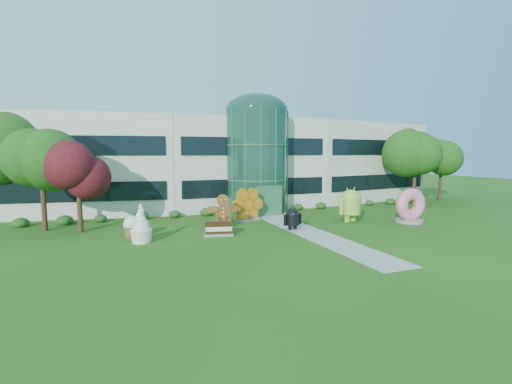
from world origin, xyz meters
name	(u,v)px	position (x,y,z in m)	size (l,w,h in m)	color
ground	(319,237)	(0.00, 0.00, 0.00)	(140.00, 140.00, 0.00)	#215114
building	(237,163)	(0.00, 18.00, 4.65)	(46.00, 15.00, 9.30)	beige
atrium	(257,162)	(0.00, 12.00, 4.90)	(6.00, 6.00, 9.80)	#194738
walkway	(305,231)	(0.00, 2.00, 0.02)	(2.40, 20.00, 0.04)	#9E9E93
tree_red	(79,191)	(-15.50, 7.50, 3.00)	(4.00, 4.00, 6.00)	#3F0C14
trees_backdrop	(253,169)	(0.00, 13.00, 4.20)	(52.00, 8.00, 8.40)	#1F4D13
android_green	(350,203)	(5.42, 4.10, 1.58)	(2.79, 1.86, 3.16)	#98C43F
android_black	(293,218)	(-0.72, 2.68, 0.93)	(1.63, 1.10, 1.86)	black
donut	(410,205)	(9.72, 1.93, 1.44)	(2.78, 1.33, 2.89)	pink
gingerbread	(223,211)	(-5.42, 5.12, 1.32)	(2.87, 1.10, 2.65)	brown
ice_cream_sandwich	(219,229)	(-6.41, 2.84, 0.45)	(2.03, 1.02, 0.91)	black
honeycomb	(248,206)	(-2.53, 7.62, 1.25)	(3.17, 1.13, 2.49)	orange
froyo	(141,223)	(-11.59, 2.62, 1.27)	(1.49, 1.49, 2.55)	white
cupcake	(132,226)	(-12.05, 4.35, 0.76)	(1.27, 1.27, 1.52)	white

